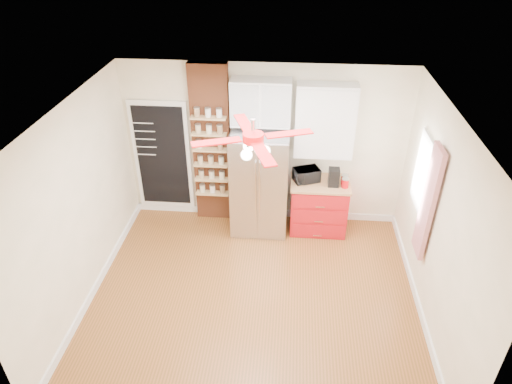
# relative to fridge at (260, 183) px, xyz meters

# --- Properties ---
(floor) EXTENTS (4.50, 4.50, 0.00)m
(floor) POSITION_rel_fridge_xyz_m (0.05, -1.63, -0.88)
(floor) COLOR brown
(floor) RESTS_ON ground
(ceiling) EXTENTS (4.50, 4.50, 0.00)m
(ceiling) POSITION_rel_fridge_xyz_m (0.05, -1.63, 1.83)
(ceiling) COLOR white
(ceiling) RESTS_ON wall_back
(wall_back) EXTENTS (4.50, 0.02, 2.70)m
(wall_back) POSITION_rel_fridge_xyz_m (0.05, 0.37, 0.48)
(wall_back) COLOR #FFEECD
(wall_back) RESTS_ON floor
(wall_front) EXTENTS (4.50, 0.02, 2.70)m
(wall_front) POSITION_rel_fridge_xyz_m (0.05, -3.63, 0.48)
(wall_front) COLOR #FFEECD
(wall_front) RESTS_ON floor
(wall_left) EXTENTS (0.02, 4.00, 2.70)m
(wall_left) POSITION_rel_fridge_xyz_m (-2.20, -1.63, 0.48)
(wall_left) COLOR #FFEECD
(wall_left) RESTS_ON floor
(wall_right) EXTENTS (0.02, 4.00, 2.70)m
(wall_right) POSITION_rel_fridge_xyz_m (2.30, -1.63, 0.48)
(wall_right) COLOR #FFEECD
(wall_right) RESTS_ON floor
(chalkboard) EXTENTS (0.95, 0.05, 1.95)m
(chalkboard) POSITION_rel_fridge_xyz_m (-1.65, 0.33, 0.23)
(chalkboard) COLOR white
(chalkboard) RESTS_ON wall_back
(brick_pillar) EXTENTS (0.60, 0.16, 2.70)m
(brick_pillar) POSITION_rel_fridge_xyz_m (-0.80, 0.29, 0.48)
(brick_pillar) COLOR brown
(brick_pillar) RESTS_ON floor
(fridge) EXTENTS (0.90, 0.70, 1.75)m
(fridge) POSITION_rel_fridge_xyz_m (0.00, 0.00, 0.00)
(fridge) COLOR #BBBBC0
(fridge) RESTS_ON floor
(upper_glass_cabinet) EXTENTS (0.90, 0.35, 0.70)m
(upper_glass_cabinet) POSITION_rel_fridge_xyz_m (0.00, 0.20, 1.27)
(upper_glass_cabinet) COLOR white
(upper_glass_cabinet) RESTS_ON wall_back
(red_cabinet) EXTENTS (0.94, 0.64, 0.90)m
(red_cabinet) POSITION_rel_fridge_xyz_m (0.97, 0.05, -0.42)
(red_cabinet) COLOR #B51218
(red_cabinet) RESTS_ON floor
(upper_shelf_unit) EXTENTS (0.90, 0.30, 1.15)m
(upper_shelf_unit) POSITION_rel_fridge_xyz_m (0.97, 0.22, 1.00)
(upper_shelf_unit) COLOR white
(upper_shelf_unit) RESTS_ON wall_back
(window) EXTENTS (0.04, 0.75, 1.05)m
(window) POSITION_rel_fridge_xyz_m (2.28, -0.73, 0.68)
(window) COLOR white
(window) RESTS_ON wall_right
(curtain) EXTENTS (0.06, 0.40, 1.55)m
(curtain) POSITION_rel_fridge_xyz_m (2.23, -1.28, 0.57)
(curtain) COLOR #B41825
(curtain) RESTS_ON wall_right
(ceiling_fan) EXTENTS (1.40, 1.40, 0.44)m
(ceiling_fan) POSITION_rel_fridge_xyz_m (0.05, -1.63, 1.55)
(ceiling_fan) COLOR silver
(ceiling_fan) RESTS_ON ceiling
(toaster_oven) EXTENTS (0.47, 0.40, 0.22)m
(toaster_oven) POSITION_rel_fridge_xyz_m (0.74, 0.08, 0.13)
(toaster_oven) COLOR black
(toaster_oven) RESTS_ON red_cabinet
(coffee_maker) EXTENTS (0.17, 0.18, 0.29)m
(coffee_maker) POSITION_rel_fridge_xyz_m (1.16, -0.02, 0.17)
(coffee_maker) COLOR black
(coffee_maker) RESTS_ON red_cabinet
(canister_left) EXTENTS (0.14, 0.14, 0.14)m
(canister_left) POSITION_rel_fridge_xyz_m (1.34, -0.07, 0.10)
(canister_left) COLOR red
(canister_left) RESTS_ON red_cabinet
(canister_right) EXTENTS (0.14, 0.14, 0.16)m
(canister_right) POSITION_rel_fridge_xyz_m (1.34, 0.02, 0.10)
(canister_right) COLOR red
(canister_right) RESTS_ON red_cabinet
(pantry_jar_oats) EXTENTS (0.11, 0.11, 0.13)m
(pantry_jar_oats) POSITION_rel_fridge_xyz_m (-0.98, 0.17, 0.56)
(pantry_jar_oats) COLOR beige
(pantry_jar_oats) RESTS_ON brick_pillar
(pantry_jar_beans) EXTENTS (0.09, 0.09, 0.12)m
(pantry_jar_beans) POSITION_rel_fridge_xyz_m (-0.63, 0.14, 0.56)
(pantry_jar_beans) COLOR #956C4B
(pantry_jar_beans) RESTS_ON brick_pillar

